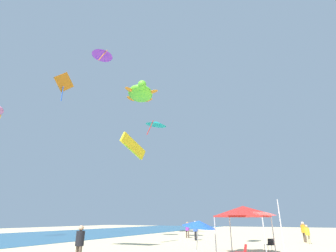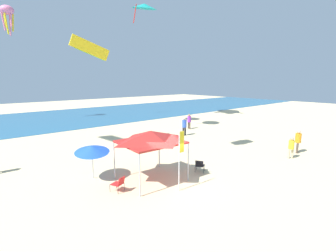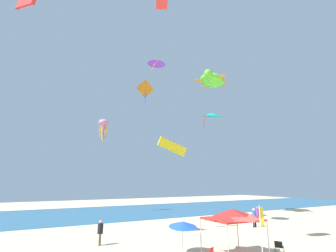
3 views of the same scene
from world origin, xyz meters
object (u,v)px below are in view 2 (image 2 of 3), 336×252
(banner_flag, at_px, (180,154))
(person_kite_handler, at_px, (184,125))
(folding_chair_near_cooler, at_px, (200,165))
(person_near_umbrella, at_px, (291,146))
(person_by_tent, at_px, (189,120))
(kite_octopus_pink, at_px, (7,12))
(kite_parafoil_yellow, at_px, (90,48))
(person_watching_sky, at_px, (298,139))
(beach_umbrella, at_px, (92,149))
(folding_chair_right_of_tent, at_px, (119,183))
(canopy_tent, at_px, (151,137))
(kite_delta_teal, at_px, (144,6))

(banner_flag, relative_size, person_kite_handler, 1.70)
(folding_chair_near_cooler, height_order, person_near_umbrella, person_near_umbrella)
(person_kite_handler, bearing_deg, person_by_tent, 26.28)
(banner_flag, height_order, kite_octopus_pink, kite_octopus_pink)
(folding_chair_near_cooler, xyz_separation_m, kite_parafoil_yellow, (-2.10, 10.41, 7.76))
(person_near_umbrella, relative_size, person_kite_handler, 0.84)
(person_near_umbrella, xyz_separation_m, kite_parafoil_yellow, (-9.19, 12.95, 7.30))
(banner_flag, xyz_separation_m, person_near_umbrella, (9.79, -1.51, -1.02))
(folding_chair_near_cooler, bearing_deg, person_watching_sky, -136.14)
(beach_umbrella, relative_size, folding_chair_right_of_tent, 2.69)
(beach_umbrella, height_order, banner_flag, banner_flag)
(canopy_tent, distance_m, banner_flag, 2.20)
(canopy_tent, relative_size, kite_octopus_pink, 0.95)
(kite_parafoil_yellow, bearing_deg, kite_octopus_pink, 104.12)
(beach_umbrella, relative_size, person_watching_sky, 1.19)
(beach_umbrella, bearing_deg, person_kite_handler, 21.31)
(canopy_tent, xyz_separation_m, kite_parafoil_yellow, (0.88, 9.34, 5.70))
(beach_umbrella, bearing_deg, person_near_umbrella, -24.65)
(person_near_umbrella, distance_m, kite_delta_teal, 18.79)
(beach_umbrella, height_order, person_near_umbrella, beach_umbrella)
(beach_umbrella, xyz_separation_m, kite_octopus_pink, (0.76, 25.35, 12.29))
(canopy_tent, height_order, beach_umbrella, canopy_tent)
(banner_flag, bearing_deg, person_near_umbrella, -8.77)
(beach_umbrella, relative_size, folding_chair_near_cooler, 2.69)
(folding_chair_right_of_tent, height_order, folding_chair_near_cooler, same)
(beach_umbrella, distance_m, kite_octopus_pink, 28.18)
(person_near_umbrella, height_order, kite_delta_teal, kite_delta_teal)
(folding_chair_near_cooler, distance_m, kite_parafoil_yellow, 13.16)
(person_near_umbrella, bearing_deg, banner_flag, -158.85)
(folding_chair_near_cooler, relative_size, person_kite_handler, 0.43)
(canopy_tent, bearing_deg, person_near_umbrella, -19.76)
(kite_parafoil_yellow, bearing_deg, folding_chair_right_of_tent, -102.03)
(banner_flag, xyz_separation_m, person_kite_handler, (9.18, 8.94, -0.84))
(person_kite_handler, bearing_deg, kite_parafoil_yellow, 154.10)
(folding_chair_right_of_tent, height_order, person_watching_sky, person_watching_sky)
(kite_parafoil_yellow, bearing_deg, person_by_tent, 3.63)
(canopy_tent, xyz_separation_m, beach_umbrella, (-2.52, 2.16, -0.70))
(person_by_tent, relative_size, person_kite_handler, 0.92)
(beach_umbrella, height_order, kite_parafoil_yellow, kite_parafoil_yellow)
(canopy_tent, bearing_deg, folding_chair_near_cooler, -19.89)
(canopy_tent, height_order, person_near_umbrella, canopy_tent)
(person_watching_sky, bearing_deg, banner_flag, 153.60)
(canopy_tent, relative_size, folding_chair_near_cooler, 4.19)
(person_watching_sky, xyz_separation_m, kite_delta_teal, (-4.53, 13.97, 11.83))
(canopy_tent, height_order, kite_parafoil_yellow, kite_parafoil_yellow)
(beach_umbrella, xyz_separation_m, kite_delta_teal, (9.90, 8.45, 11.08))
(folding_chair_near_cooler, relative_size, banner_flag, 0.25)
(kite_octopus_pink, bearing_deg, canopy_tent, -25.26)
(kite_octopus_pink, bearing_deg, beach_umbrella, -30.64)
(folding_chair_near_cooler, distance_m, banner_flag, 3.25)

